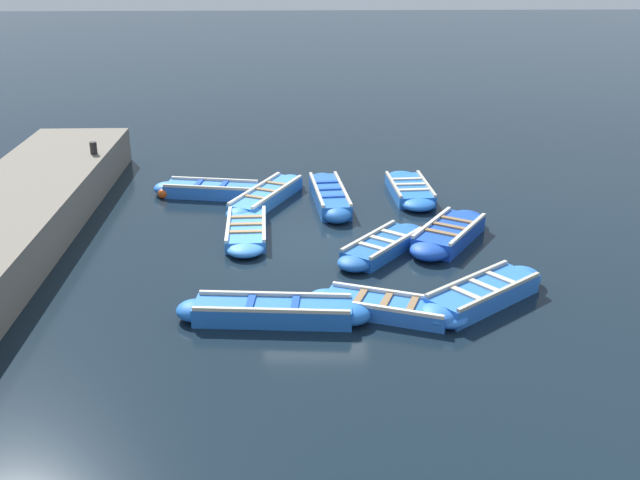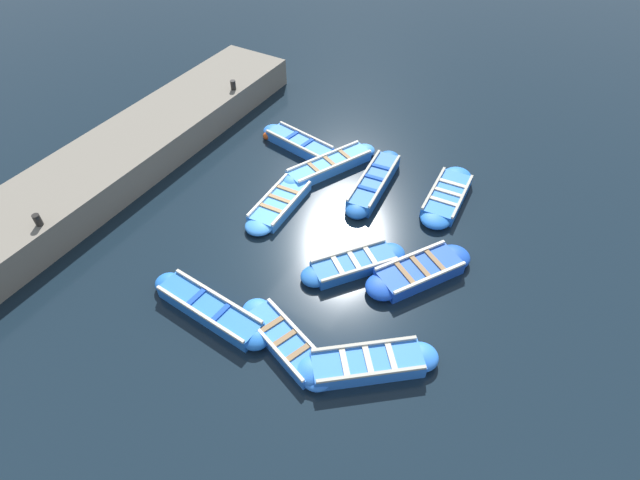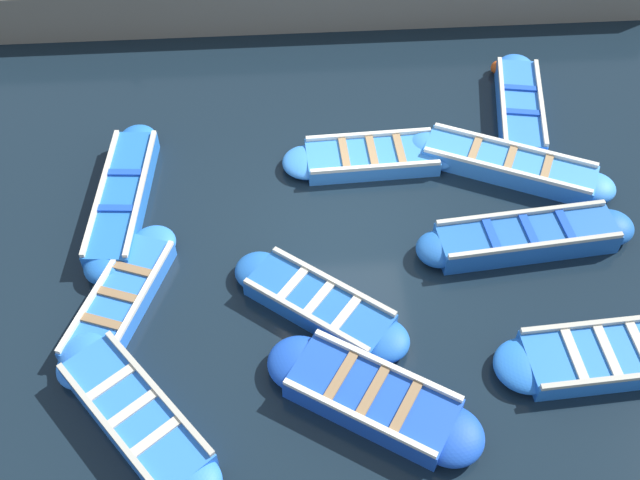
{
  "view_description": "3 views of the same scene",
  "coord_description": "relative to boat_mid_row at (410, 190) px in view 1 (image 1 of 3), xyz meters",
  "views": [
    {
      "loc": [
        -0.37,
        -16.59,
        6.89
      ],
      "look_at": [
        0.13,
        -0.45,
        0.29
      ],
      "focal_mm": 42.0,
      "sensor_mm": 36.0,
      "label": 1
    },
    {
      "loc": [
        5.47,
        -9.1,
        10.46
      ],
      "look_at": [
        0.38,
        -0.38,
        0.35
      ],
      "focal_mm": 28.0,
      "sensor_mm": 36.0,
      "label": 2
    },
    {
      "loc": [
        8.3,
        -1.0,
        9.63
      ],
      "look_at": [
        0.48,
        -0.49,
        0.4
      ],
      "focal_mm": 42.0,
      "sensor_mm": 36.0,
      "label": 3
    }
  ],
  "objects": [
    {
      "name": "boat_mid_row",
      "position": [
        0.0,
        0.0,
        0.0
      ],
      "size": [
        1.15,
        3.37,
        0.39
      ],
      "color": "blue",
      "rests_on": "ground"
    },
    {
      "name": "buoy_orange_near",
      "position": [
        -6.98,
        -0.04,
        -0.03
      ],
      "size": [
        0.27,
        0.27,
        0.27
      ],
      "primitive_type": "sphere",
      "color": "#E05119",
      "rests_on": "ground"
    },
    {
      "name": "boat_broadside",
      "position": [
        0.51,
        -6.76,
        0.03
      ],
      "size": [
        3.18,
        2.77,
        0.45
      ],
      "color": "blue",
      "rests_on": "ground"
    },
    {
      "name": "boat_end_of_row",
      "position": [
        -3.68,
        -7.37,
        0.03
      ],
      "size": [
        3.8,
        1.01,
        0.44
      ],
      "color": "blue",
      "rests_on": "ground"
    },
    {
      "name": "boat_inner_gap",
      "position": [
        -1.49,
        -7.2,
        -0.01
      ],
      "size": [
        3.26,
        1.81,
        0.37
      ],
      "color": "blue",
      "rests_on": "ground"
    },
    {
      "name": "boat_centre",
      "position": [
        -4.46,
        -2.94,
        -0.02
      ],
      "size": [
        1.05,
        3.33,
        0.35
      ],
      "color": "#3884E0",
      "rests_on": "ground"
    },
    {
      "name": "ground_plane",
      "position": [
        -2.8,
        -3.54,
        -0.16
      ],
      "size": [
        120.0,
        120.0,
        0.0
      ],
      "primitive_type": "plane",
      "color": "black"
    },
    {
      "name": "quay_wall",
      "position": [
        -10.08,
        -3.54,
        0.37
      ],
      "size": [
        2.84,
        14.92,
        1.07
      ],
      "color": "slate",
      "rests_on": "ground"
    },
    {
      "name": "bollard_mid_north",
      "position": [
        -9.01,
        0.82,
        1.08
      ],
      "size": [
        0.2,
        0.2,
        0.35
      ],
      "primitive_type": "cylinder",
      "color": "black",
      "rests_on": "quay_wall"
    },
    {
      "name": "boat_bow_out",
      "position": [
        -4.05,
        -0.49,
        0.02
      ],
      "size": [
        2.26,
        3.75,
        0.41
      ],
      "color": "#3884E0",
      "rests_on": "ground"
    },
    {
      "name": "boat_alongside",
      "position": [
        -2.31,
        -0.6,
        0.04
      ],
      "size": [
        1.09,
        3.79,
        0.47
      ],
      "color": "#1E59AD",
      "rests_on": "ground"
    },
    {
      "name": "boat_outer_left",
      "position": [
        0.46,
        -3.48,
        0.03
      ],
      "size": [
        2.54,
        3.28,
        0.45
      ],
      "color": "#1947B7",
      "rests_on": "ground"
    },
    {
      "name": "boat_drifting",
      "position": [
        -5.64,
        0.1,
        0.02
      ],
      "size": [
        3.44,
        1.32,
        0.42
      ],
      "color": "blue",
      "rests_on": "ground"
    },
    {
      "name": "boat_tucked",
      "position": [
        -1.22,
        -4.11,
        -0.0
      ],
      "size": [
        2.53,
        2.94,
        0.38
      ],
      "color": "#1E59AD",
      "rests_on": "ground"
    }
  ]
}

